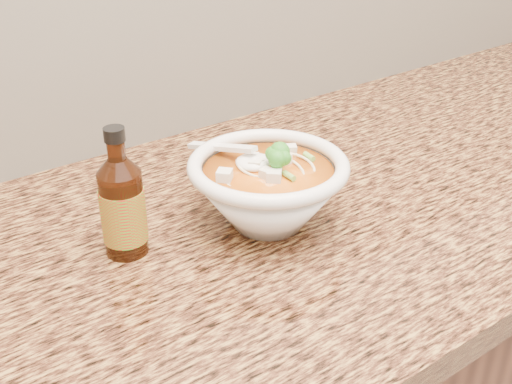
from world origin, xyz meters
TOP-DOWN VIEW (x-y plane):
  - counter_slab at (0.00, 1.68)m, footprint 4.00×0.68m
  - soup_bowl at (-0.00, 1.65)m, footprint 0.21×0.24m
  - hot_sauce_bottle at (-0.19, 1.70)m, footprint 0.07×0.07m

SIDE VIEW (x-z plane):
  - counter_slab at x=0.00m, z-range 0.86..0.90m
  - soup_bowl at x=0.00m, z-range 0.89..1.01m
  - hot_sauce_bottle at x=-0.19m, z-range 0.88..1.05m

